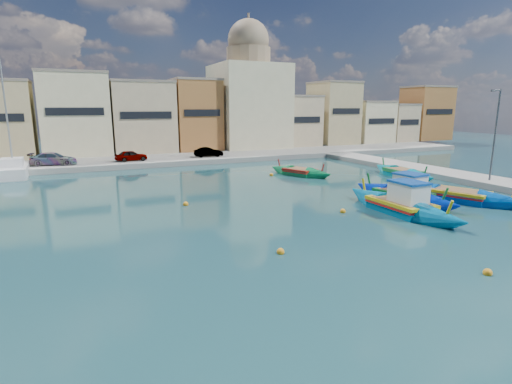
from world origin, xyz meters
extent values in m
plane|color=#13323B|center=(0.00, 0.00, 0.00)|extent=(160.00, 160.00, 0.00)
cube|color=gray|center=(0.00, 32.00, 0.30)|extent=(80.00, 8.00, 0.60)
cube|color=tan|center=(-21.91, 39.16, 4.97)|extent=(6.90, 6.32, 8.74)
cube|color=beige|center=(-13.86, 39.12, 5.55)|extent=(7.88, 6.24, 9.89)
cube|color=gray|center=(-13.86, 39.12, 10.64)|extent=(8.04, 6.37, 0.30)
cube|color=black|center=(-13.86, 35.95, 6.04)|extent=(6.30, 0.10, 0.90)
cube|color=#C6B089|center=(-5.74, 39.72, 5.09)|extent=(7.88, 7.44, 8.99)
cube|color=gray|center=(-5.74, 39.72, 9.74)|extent=(8.04, 7.59, 0.30)
cube|color=black|center=(-5.74, 35.95, 5.54)|extent=(6.30, 0.10, 0.90)
cube|color=#B27038|center=(1.54, 39.07, 5.31)|extent=(6.17, 6.13, 9.43)
cube|color=gray|center=(1.54, 39.07, 10.18)|extent=(6.29, 6.26, 0.30)
cube|color=black|center=(1.54, 35.95, 5.78)|extent=(4.93, 0.10, 0.90)
cube|color=tan|center=(9.05, 39.85, 3.63)|extent=(7.31, 7.69, 6.05)
cube|color=gray|center=(9.05, 39.85, 6.80)|extent=(7.46, 7.85, 0.30)
cube|color=black|center=(9.05, 35.95, 3.93)|extent=(5.85, 0.10, 0.90)
cube|color=#C6B089|center=(17.02, 39.65, 4.31)|extent=(7.54, 7.30, 7.41)
cube|color=gray|center=(17.02, 39.65, 8.16)|extent=(7.69, 7.45, 0.30)
cube|color=black|center=(17.02, 35.95, 4.68)|extent=(6.03, 0.10, 0.90)
cube|color=tan|center=(24.93, 39.49, 5.42)|extent=(6.36, 6.97, 9.63)
cube|color=gray|center=(24.93, 39.49, 10.38)|extent=(6.48, 7.11, 0.30)
cube|color=black|center=(24.93, 35.95, 5.90)|extent=(5.09, 0.10, 0.90)
cube|color=beige|center=(32.15, 39.35, 3.93)|extent=(6.63, 6.70, 6.65)
cube|color=gray|center=(32.15, 39.35, 7.40)|extent=(6.76, 6.83, 0.30)
cube|color=black|center=(32.15, 35.95, 4.26)|extent=(5.30, 0.10, 0.90)
cube|color=#C6B089|center=(38.26, 39.75, 3.70)|extent=(5.08, 7.51, 6.20)
cube|color=gray|center=(38.26, 39.75, 6.95)|extent=(5.18, 7.66, 0.30)
cube|color=black|center=(38.26, 35.95, 4.01)|extent=(4.06, 0.10, 0.90)
cube|color=#B27038|center=(45.15, 39.00, 5.27)|extent=(7.79, 6.00, 9.33)
cube|color=gray|center=(45.15, 39.00, 10.08)|extent=(7.95, 6.12, 0.30)
cube|color=black|center=(45.15, 35.95, 5.73)|extent=(6.23, 0.10, 0.90)
cube|color=beige|center=(10.00, 40.00, 6.60)|extent=(10.00, 10.00, 12.00)
cylinder|color=#9E8466|center=(10.00, 40.00, 13.80)|extent=(6.40, 6.40, 2.40)
sphere|color=#9E8466|center=(10.00, 40.00, 15.99)|extent=(6.00, 6.00, 6.00)
cylinder|color=#9E8466|center=(10.00, 40.00, 18.90)|extent=(0.30, 0.30, 1.60)
cylinder|color=#595B60|center=(17.50, 6.00, 4.00)|extent=(0.16, 0.16, 8.00)
cylinder|color=#595B60|center=(17.10, 6.00, 7.90)|extent=(1.00, 0.10, 0.10)
cube|color=#595B60|center=(16.60, 6.00, 7.85)|extent=(0.35, 0.15, 0.18)
imported|color=#4C1919|center=(-8.58, 30.50, 1.20)|extent=(3.66, 1.86, 1.19)
imported|color=#4C1919|center=(0.52, 30.50, 1.17)|extent=(3.56, 1.52, 1.14)
imported|color=#4C1919|center=(-16.43, 30.50, 1.26)|extent=(4.78, 2.60, 1.31)
cube|color=#006698|center=(4.23, 2.49, 0.22)|extent=(2.25, 3.98, 1.11)
cone|color=#006698|center=(4.26, 5.77, 0.28)|extent=(2.25, 3.65, 2.84)
cone|color=#006698|center=(4.19, -0.79, 0.28)|extent=(2.25, 3.65, 2.84)
cube|color=yellow|center=(4.23, 2.49, 0.69)|extent=(2.34, 4.20, 0.20)
cube|color=red|center=(4.23, 2.49, 0.49)|extent=(2.36, 4.05, 0.11)
cube|color=olive|center=(4.23, 2.49, 0.78)|extent=(1.92, 3.62, 0.07)
cylinder|color=yellow|center=(4.26, 6.09, 1.00)|extent=(0.16, 0.53, 1.21)
cylinder|color=yellow|center=(4.19, -1.11, 1.00)|extent=(0.16, 0.53, 1.21)
cube|color=white|center=(4.22, 1.91, 1.38)|extent=(1.57, 2.03, 1.22)
cube|color=#0F47A5|center=(4.22, 1.91, 2.06)|extent=(1.66, 2.18, 0.13)
cube|color=#001F9E|center=(6.60, 4.73, 0.22)|extent=(2.59, 3.73, 1.10)
cone|color=#001F9E|center=(6.26, 7.61, 0.27)|extent=(2.56, 3.49, 2.74)
cone|color=#001F9E|center=(6.94, 1.86, 0.27)|extent=(2.56, 3.49, 2.74)
cube|color=#177427|center=(6.60, 4.73, 0.68)|extent=(2.70, 3.93, 0.20)
cube|color=red|center=(6.60, 4.73, 0.48)|extent=(2.71, 3.81, 0.11)
cube|color=olive|center=(6.60, 4.73, 0.77)|extent=(2.23, 3.38, 0.07)
cylinder|color=#177427|center=(6.23, 7.89, 0.99)|extent=(0.21, 0.53, 1.20)
cylinder|color=#177427|center=(6.97, 1.57, 0.99)|extent=(0.21, 0.53, 1.20)
cube|color=white|center=(6.66, 4.23, 1.37)|extent=(1.73, 1.95, 1.21)
cube|color=#0F47A5|center=(6.66, 4.23, 2.04)|extent=(1.84, 2.09, 0.13)
cube|color=#0089A2|center=(14.23, 12.59, 0.20)|extent=(2.38, 3.54, 1.01)
cone|color=#0089A2|center=(14.53, 15.34, 0.25)|extent=(2.35, 3.30, 2.55)
cone|color=#0089A2|center=(13.93, 9.84, 0.25)|extent=(2.35, 3.30, 2.55)
cube|color=#177735|center=(14.23, 12.59, 0.63)|extent=(2.48, 3.73, 0.18)
cube|color=#197F33|center=(14.23, 12.59, 0.45)|extent=(2.49, 3.62, 0.10)
cube|color=olive|center=(14.23, 12.59, 0.71)|extent=(2.05, 3.21, 0.06)
cylinder|color=#177735|center=(14.56, 15.61, 0.91)|extent=(0.19, 0.49, 1.10)
cylinder|color=#177735|center=(13.90, 9.57, 0.91)|extent=(0.19, 0.49, 1.10)
cube|color=#0A713C|center=(5.58, 17.27, 0.19)|extent=(2.85, 3.37, 0.95)
cone|color=#0A713C|center=(4.67, 19.46, 0.24)|extent=(2.78, 3.21, 2.34)
cone|color=#0A713C|center=(6.49, 15.08, 0.24)|extent=(2.78, 3.21, 2.34)
cube|color=#B01B12|center=(5.58, 17.27, 0.59)|extent=(2.98, 3.54, 0.17)
cube|color=red|center=(5.58, 17.27, 0.42)|extent=(2.95, 3.46, 0.09)
cube|color=olive|center=(5.58, 17.27, 0.66)|extent=(2.48, 3.02, 0.06)
cylinder|color=#B01B12|center=(4.58, 19.68, 0.85)|extent=(0.29, 0.46, 1.03)
cylinder|color=#B01B12|center=(6.58, 14.87, 0.85)|extent=(0.29, 0.46, 1.03)
cube|color=#0045A4|center=(10.34, 3.26, 0.22)|extent=(3.40, 4.30, 1.10)
cone|color=#0045A4|center=(9.23, 6.17, 0.28)|extent=(3.30, 4.03, 2.80)
cone|color=#0045A4|center=(11.44, 0.35, 0.28)|extent=(3.30, 4.03, 2.80)
cube|color=gold|center=(10.34, 3.26, 0.68)|extent=(3.55, 4.52, 0.20)
cube|color=red|center=(10.34, 3.26, 0.49)|extent=(3.53, 4.40, 0.11)
cube|color=olive|center=(10.34, 3.26, 0.77)|extent=(2.97, 3.86, 0.07)
cylinder|color=gold|center=(9.12, 6.46, 0.99)|extent=(0.33, 0.54, 1.20)
cube|color=white|center=(-19.89, 28.15, 0.36)|extent=(2.70, 6.28, 1.35)
cone|color=white|center=(-20.01, 32.13, 0.36)|extent=(2.61, 3.62, 2.50)
cube|color=white|center=(-19.89, 28.15, 1.41)|extent=(1.94, 2.27, 0.73)
cylinder|color=#999EA3|center=(-19.90, 28.59, 5.73)|extent=(0.17, 0.17, 10.42)
sphere|color=orange|center=(-6.11, -0.79, 0.08)|extent=(0.36, 0.36, 0.36)
sphere|color=orange|center=(0.89, 3.96, 0.08)|extent=(0.36, 0.36, 0.36)
sphere|color=orange|center=(2.92, 18.19, 0.08)|extent=(0.36, 0.36, 0.36)
sphere|color=orange|center=(-7.73, 9.98, 0.08)|extent=(0.36, 0.36, 0.36)
sphere|color=orange|center=(0.35, -6.32, 0.08)|extent=(0.36, 0.36, 0.36)
camera|label=1|loc=(-14.31, -16.08, 6.61)|focal=28.00mm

